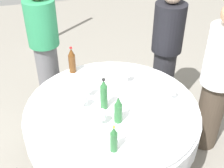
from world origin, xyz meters
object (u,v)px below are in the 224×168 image
Objects in this scene: dining_table at (112,118)px; person_right at (218,79)px; bottle_green_inner at (118,110)px; bottle_green_left at (114,139)px; person_inner at (166,50)px; wine_glass_left at (83,98)px; wine_glass_mid at (127,74)px; person_left at (45,47)px; bottle_green_north at (104,95)px; plate_near at (181,118)px; wine_glass_far at (88,87)px; wine_glass_front at (102,115)px; plate_outer at (106,82)px; bottle_brown_right at (72,61)px; wine_glass_outer at (173,91)px.

person_right reaches higher than dining_table.
bottle_green_left is (-0.11, -0.30, -0.01)m from bottle_green_inner.
bottle_green_inner is 0.17× the size of person_inner.
wine_glass_left is 0.55m from wine_glass_mid.
bottle_green_inner is 1.39m from person_left.
wine_glass_left is at bearing -92.47° from person_right.
person_right is (1.17, 0.52, -0.01)m from bottle_green_left.
dining_table is 5.15× the size of bottle_green_north.
person_left reaches higher than bottle_green_left.
bottle_green_left reaches higher than dining_table.
dining_table is 0.62m from plate_near.
bottle_green_inner is 0.43m from wine_glass_far.
person_left is (-0.33, 0.90, -0.01)m from wine_glass_far.
wine_glass_front is 0.60m from plate_outer.
bottle_green_inner is (0.07, -0.20, -0.02)m from bottle_green_north.
bottle_brown_right reaches higher than plate_near.
bottle_green_north is 0.50m from bottle_green_left.
person_left is at bearing 109.95° from wine_glass_far.
wine_glass_far is at bearing 162.22° from wine_glass_outer.
bottle_green_north is at bearing -89.98° from person_right.
person_right is at bearing -8.32° from wine_glass_far.
bottle_green_inner is (-0.00, -0.20, 0.27)m from dining_table.
person_inner is at bearing 32.41° from wine_glass_left.
dining_table is 7.17× the size of plate_outer.
wine_glass_far is 0.10× the size of person_left.
person_inner reaches higher than wine_glass_mid.
bottle_green_north is 0.19× the size of person_right.
dining_table is at bearing -90.00° from person_left.
person_right reaches higher than plate_outer.
plate_near is at bearing -59.25° from person_right.
wine_glass_outer reaches higher than plate_outer.
wine_glass_front is 1.03× the size of wine_glass_outer.
bottle_brown_right is at bearing 128.65° from plate_near.
plate_outer is (0.28, 0.32, -0.09)m from wine_glass_left.
wine_glass_far is 0.96m from person_left.
person_inner is at bearing 4.02° from bottle_brown_right.
wine_glass_mid is at bearing 114.04° from plate_near.
bottle_brown_right reaches higher than bottle_green_inner.
wine_glass_far reaches higher than wine_glass_mid.
wine_glass_left is 0.09× the size of person_right.
bottle_green_inner is 1.69× the size of wine_glass_far.
wine_glass_mid is at bearing 54.31° from wine_glass_front.
person_right reaches higher than wine_glass_far.
wine_glass_outer is 0.67m from plate_outer.
wine_glass_left is 0.09× the size of person_inner.
bottle_brown_right is 1.07m from wine_glass_outer.
plate_near is (0.52, -0.11, -0.11)m from bottle_green_inner.
wine_glass_outer is 0.82m from person_inner.
bottle_green_inner is at bearing -46.42° from wine_glass_left.
wine_glass_far is at bearing 117.34° from bottle_green_north.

